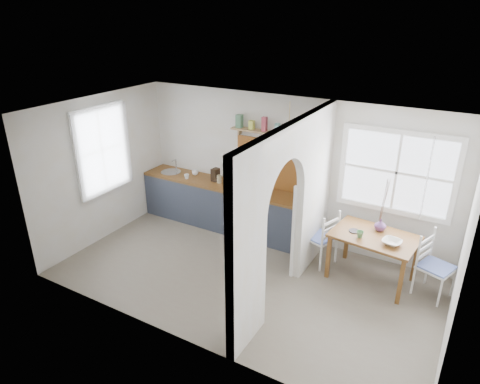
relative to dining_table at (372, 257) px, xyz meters
The scene contains 26 objects.
floor 2.00m from the dining_table, 151.20° to the right, with size 5.80×3.20×0.01m, color #6D6152.
ceiling 2.96m from the dining_table, 151.20° to the right, with size 5.80×3.20×0.01m, color silver.
walls 2.17m from the dining_table, 151.20° to the right, with size 5.81×3.21×2.60m.
partition 1.72m from the dining_table, 138.98° to the right, with size 0.12×3.20×2.60m.
kitchen_window 4.86m from the dining_table, 168.35° to the right, with size 0.10×1.16×1.50m, color white, non-canonical shape.
nook_window 1.36m from the dining_table, 82.75° to the left, with size 1.76×0.10×1.30m, color white, non-canonical shape.
counter 2.88m from the dining_table, behind, with size 3.50×0.60×0.90m.
sink 4.20m from the dining_table, behind, with size 0.40×0.40×0.02m, color #B5B7BE.
backsplash 2.24m from the dining_table, 161.94° to the left, with size 1.65×0.03×0.90m, color #944E20.
shelf 2.57m from the dining_table, 164.25° to the left, with size 1.75×0.20×0.21m.
pendant_lamp 2.18m from the dining_table, behind, with size 0.26×0.26×0.16m, color white.
utensil_rail 1.54m from the dining_table, behind, with size 0.02×0.02×0.50m, color #B5B7BE.
dining_table is the anchor object (origin of this frame).
chair_left 0.88m from the dining_table, behind, with size 0.44×0.44×0.96m, color white, non-canonical shape.
chair_right 0.91m from the dining_table, ahead, with size 0.45×0.45×0.98m, color white, non-canonical shape.
kettle 1.50m from the dining_table, 166.79° to the left, with size 0.19×0.15×0.23m, color white, non-canonical shape.
mug_a 3.70m from the dining_table, behind, with size 0.10×0.10×0.09m, color white.
mug_b 3.71m from the dining_table, behind, with size 0.13×0.13×0.10m, color white.
knife_block 3.21m from the dining_table, behind, with size 0.11×0.16×0.25m, color black.
jar 3.08m from the dining_table, behind, with size 0.09×0.09×0.15m, color tan.
towel_magenta 1.15m from the dining_table, behind, with size 0.02×0.03×0.60m, color #AE3174.
towel_orange 1.15m from the dining_table, behind, with size 0.02×0.03×0.54m, color #CB5E23.
bowl 0.52m from the dining_table, 27.50° to the right, with size 0.27×0.27×0.07m, color silver.
table_cup 0.50m from the dining_table, 137.71° to the right, with size 0.11×0.11×0.10m, color #5B915B.
plate 0.50m from the dining_table, behind, with size 0.17×0.17×0.01m, color black.
vase 0.52m from the dining_table, 83.90° to the left, with size 0.18×0.18×0.19m, color #5D3669.
Camera 1 is at (2.77, -4.97, 3.93)m, focal length 32.00 mm.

